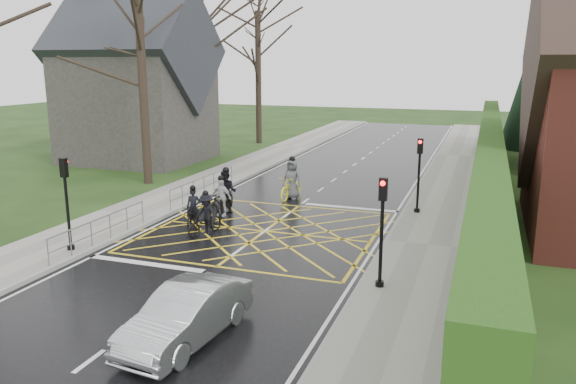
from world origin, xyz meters
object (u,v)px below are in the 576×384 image
Objects in this scene: cyclist_rear at (193,213)px; cyclist_back at (226,196)px; cyclist_mid at (206,218)px; cyclist_front at (221,201)px; car at (187,315)px; cyclist_lead at (292,184)px.

cyclist_back is at bearing 63.43° from cyclist_rear.
cyclist_front reaches higher than cyclist_mid.
cyclist_back is 0.53× the size of car.
cyclist_front is (0.35, 1.72, 0.10)m from cyclist_rear.
cyclist_lead reaches higher than cyclist_rear.
cyclist_mid is 0.84× the size of cyclist_lead.
cyclist_back is 1.13× the size of cyclist_mid.
cyclist_rear is 0.99× the size of cyclist_mid.
cyclist_mid is at bearing -55.69° from cyclist_rear.
cyclist_lead is 0.55× the size of car.
cyclist_front reaches higher than car.
cyclist_back is (0.34, 2.25, 0.22)m from cyclist_rear.
cyclist_front is 4.21m from cyclist_lead.
cyclist_back is at bearing 100.25° from cyclist_front.
car is (4.35, -8.15, 0.11)m from cyclist_rear.
cyclist_lead is 13.88m from car.
cyclist_mid is (0.94, -0.72, 0.07)m from cyclist_rear.
cyclist_lead reaches higher than car.
cyclist_mid is 6.37m from cyclist_lead.
cyclist_mid reaches higher than cyclist_rear.
cyclist_lead is (2.11, 5.54, 0.17)m from cyclist_rear.
car is (3.42, -7.43, 0.03)m from cyclist_mid.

